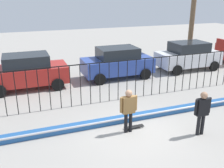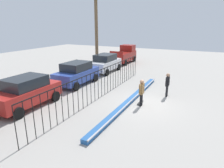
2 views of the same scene
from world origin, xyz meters
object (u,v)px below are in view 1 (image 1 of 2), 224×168
(skateboarder, at_px, (128,107))
(parked_car_white, at_px, (188,56))
(camera_operator, at_px, (202,109))
(parked_car_red, at_px, (27,71))
(parked_car_blue, at_px, (117,62))
(skateboard, at_px, (134,127))

(skateboarder, distance_m, parked_car_white, 9.73)
(camera_operator, bearing_deg, skateboarder, -17.55)
(parked_car_red, bearing_deg, skateboarder, -59.67)
(skateboarder, height_order, parked_car_blue, parked_car_blue)
(skateboard, xyz_separation_m, camera_operator, (2.10, -1.26, 0.96))
(camera_operator, distance_m, parked_car_white, 8.97)
(skateboarder, relative_size, skateboard, 2.13)
(camera_operator, bearing_deg, skateboard, -24.10)
(camera_operator, relative_size, parked_car_red, 0.39)
(parked_car_red, distance_m, parked_car_blue, 5.33)
(parked_car_white, bearing_deg, parked_car_blue, 176.25)
(skateboard, relative_size, parked_car_red, 0.19)
(parked_car_red, bearing_deg, camera_operator, -49.43)
(parked_car_red, xyz_separation_m, parked_car_white, (10.54, 0.10, 0.00))
(skateboard, bearing_deg, skateboarder, -151.42)
(skateboard, height_order, camera_operator, camera_operator)
(skateboard, relative_size, parked_car_blue, 0.19)
(skateboarder, relative_size, parked_car_blue, 0.40)
(skateboarder, distance_m, camera_operator, 2.67)
(parked_car_red, height_order, parked_car_blue, same)
(parked_car_blue, bearing_deg, camera_operator, -84.42)
(parked_car_blue, bearing_deg, parked_car_red, -176.12)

